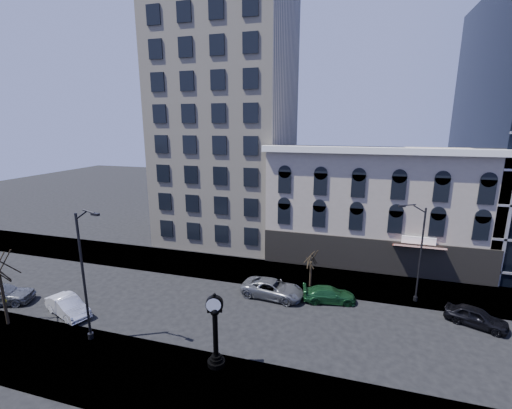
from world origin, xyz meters
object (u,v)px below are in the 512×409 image
(car_near_b, at_px, (68,306))
(street_lamp_near, at_px, (86,242))
(car_near_a, at_px, (0,294))
(warning_sign, at_px, (5,304))
(street_clock, at_px, (215,333))

(car_near_b, bearing_deg, street_lamp_near, -96.19)
(car_near_a, bearing_deg, warning_sign, -143.88)
(street_clock, distance_m, street_lamp_near, 10.02)
(street_lamp_near, distance_m, car_near_a, 13.37)
(car_near_b, bearing_deg, warning_sign, 144.12)
(street_clock, height_order, car_near_a, street_clock)
(car_near_b, bearing_deg, street_clock, -79.38)
(street_clock, bearing_deg, car_near_b, 151.23)
(street_lamp_near, xyz_separation_m, car_near_b, (-4.76, 2.33, -6.57))
(street_clock, xyz_separation_m, warning_sign, (-16.77, -0.09, -0.66))
(warning_sign, relative_size, car_near_a, 0.44)
(street_clock, xyz_separation_m, car_near_a, (-20.20, 2.02, -1.45))
(car_near_a, bearing_deg, street_lamp_near, -122.95)
(car_near_b, bearing_deg, car_near_a, 111.26)
(warning_sign, bearing_deg, street_lamp_near, 19.40)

